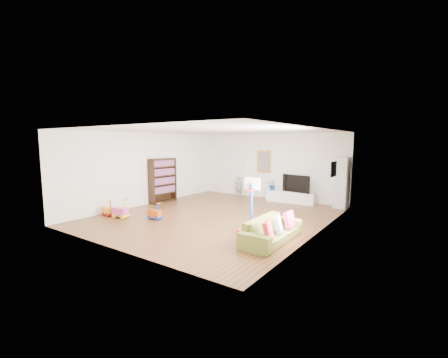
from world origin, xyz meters
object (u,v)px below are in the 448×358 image
Objects in this scene: media_console at (290,197)px; sofa at (272,230)px; bookshelf at (163,181)px; basketball_hoop at (249,206)px.

media_console is 4.90m from sofa.
media_console is 0.97× the size of sofa.
media_console is 1.10× the size of bookshelf.
basketball_hoop is at bearing 68.52° from sofa.
sofa is (5.59, -1.87, -0.58)m from bookshelf.
bookshelf is 0.88× the size of sofa.
bookshelf is at bearing 150.50° from basketball_hoop.
media_console is at bearing 87.04° from basketball_hoop.
sofa is (1.45, -4.68, 0.06)m from media_console.
bookshelf is 5.93m from sofa.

